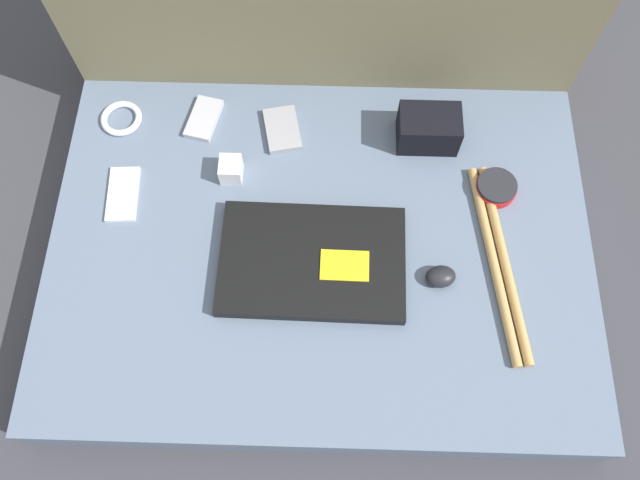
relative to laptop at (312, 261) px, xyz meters
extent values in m
plane|color=#38383D|center=(0.01, 0.04, -0.12)|extent=(8.00, 8.00, 0.00)
cube|color=slate|center=(0.01, 0.04, -0.07)|extent=(1.04, 0.74, 0.11)
cube|color=black|center=(0.00, 0.00, 0.00)|extent=(0.35, 0.23, 0.03)
cube|color=yellow|center=(0.06, -0.01, 0.01)|extent=(0.09, 0.06, 0.00)
ellipsoid|color=black|center=(0.24, -0.02, 0.00)|extent=(0.06, 0.05, 0.03)
cylinder|color=red|center=(0.36, 0.17, 0.00)|extent=(0.08, 0.08, 0.02)
cylinder|color=#232328|center=(0.36, 0.17, 0.01)|extent=(0.08, 0.08, 0.01)
cube|color=silver|center=(-0.38, 0.14, -0.01)|extent=(0.07, 0.12, 0.01)
cube|color=#99999E|center=(-0.07, 0.29, -0.01)|extent=(0.09, 0.12, 0.01)
cube|color=#B7B7BC|center=(-0.24, 0.32, -0.01)|extent=(0.08, 0.11, 0.01)
cube|color=black|center=(0.22, 0.28, 0.03)|extent=(0.12, 0.08, 0.08)
cube|color=silver|center=(-0.17, 0.19, 0.01)|extent=(0.04, 0.05, 0.05)
torus|color=white|center=(-0.41, 0.31, -0.01)|extent=(0.09, 0.09, 0.01)
cylinder|color=tan|center=(0.34, 0.01, 0.00)|extent=(0.07, 0.40, 0.02)
cylinder|color=tan|center=(0.36, 0.01, 0.00)|extent=(0.07, 0.40, 0.02)
camera|label=1|loc=(0.03, -0.43, 1.08)|focal=35.00mm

